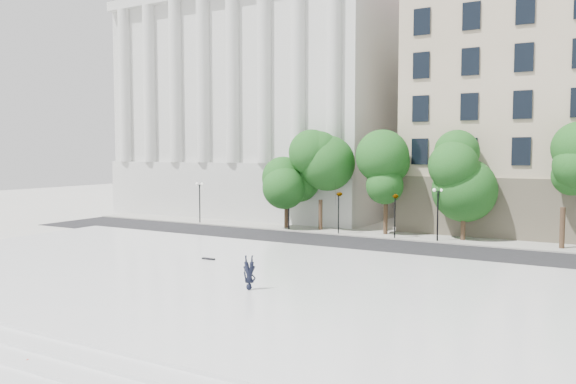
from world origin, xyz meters
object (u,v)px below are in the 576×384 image
Objects in this scene: traffic_light_east at (395,193)px; person_lying at (249,285)px; traffic_light_west at (339,191)px; skateboard at (208,259)px.

person_lying is at bearing -89.99° from traffic_light_east.
traffic_light_west is 1.00× the size of traffic_light_east.
traffic_light_west reaches higher than skateboard.
traffic_light_east is 2.58× the size of person_lying.
person_lying is 1.89× the size of skateboard.
skateboard is at bearing -111.67° from traffic_light_east.
person_lying is at bearing -39.96° from skateboard.
traffic_light_west is 2.58× the size of person_lying.
traffic_light_west is at bearing 83.67° from skateboard.
traffic_light_east is at bearing 63.97° from person_lying.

